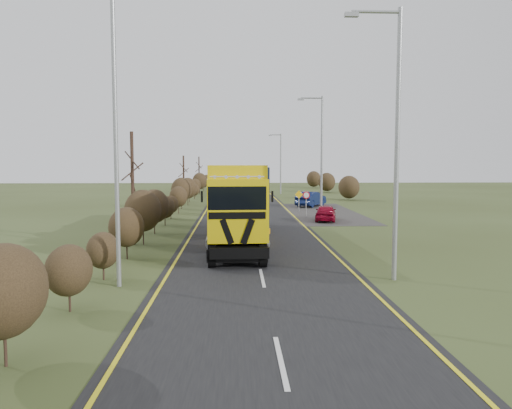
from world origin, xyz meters
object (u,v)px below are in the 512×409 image
Objects in this scene: car_red_hatchback at (326,213)px; car_blue_sedan at (311,199)px; speed_sign at (306,200)px; lorry at (237,198)px; streetlight_near at (394,132)px.

car_blue_sedan reaches higher than car_red_hatchback.
car_red_hatchback is 2.93m from speed_sign.
speed_sign reaches higher than car_red_hatchback.
car_blue_sedan is (7.36, 20.99, -1.71)m from lorry.
car_blue_sedan is at bearing -81.28° from car_red_hatchback.
streetlight_near is (-1.57, -30.47, 4.83)m from car_blue_sedan.
speed_sign reaches higher than car_blue_sedan.
speed_sign is at bearing 62.33° from lorry.
lorry is 11.54m from streetlight_near.
car_blue_sedan is 9.55m from speed_sign.
lorry is at bearing 121.41° from streetlight_near.
car_red_hatchback is at bearing 87.31° from streetlight_near.
car_blue_sedan is 2.16× the size of speed_sign.
streetlight_near reaches higher than speed_sign.
lorry is 12.94m from speed_sign.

